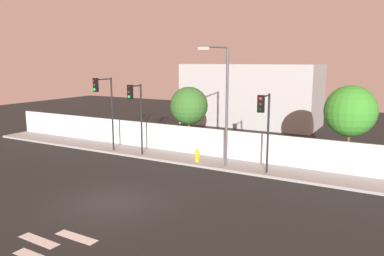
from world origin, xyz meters
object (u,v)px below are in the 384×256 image
traffic_light_center (135,104)px  roadside_tree_leftmost (189,106)px  traffic_light_right (264,117)px  traffic_light_left (104,98)px  roadside_tree_midleft (350,111)px  fire_hydrant (197,155)px  street_lamp_curbside (224,97)px

traffic_light_center → roadside_tree_leftmost: traffic_light_center is taller
traffic_light_right → traffic_light_left: bearing=-180.0°
traffic_light_right → roadside_tree_midleft: roadside_tree_midleft is taller
traffic_light_left → fire_hydrant: traffic_light_left is taller
fire_hydrant → roadside_tree_midleft: roadside_tree_midleft is taller
traffic_light_left → traffic_light_right: (11.21, 0.00, -0.43)m
street_lamp_curbside → roadside_tree_midleft: bearing=26.3°
roadside_tree_midleft → street_lamp_curbside: bearing=-153.7°
traffic_light_right → street_lamp_curbside: street_lamp_curbside is taller
traffic_light_left → fire_hydrant: (6.69, 0.83, -3.26)m
roadside_tree_leftmost → fire_hydrant: bearing=-52.7°
street_lamp_curbside → roadside_tree_midleft: 7.25m
traffic_light_center → roadside_tree_midleft: (12.46, 3.68, -0.06)m
traffic_light_center → traffic_light_right: (8.66, -0.12, -0.17)m
roadside_tree_midleft → roadside_tree_leftmost: bearing=180.0°
traffic_light_left → fire_hydrant: size_ratio=6.25×
street_lamp_curbside → fire_hydrant: street_lamp_curbside is taller
fire_hydrant → roadside_tree_midleft: size_ratio=0.16×
traffic_light_center → traffic_light_left: bearing=-177.3°
traffic_light_right → roadside_tree_leftmost: 7.78m
street_lamp_curbside → roadside_tree_midleft: size_ratio=1.40×
roadside_tree_leftmost → roadside_tree_midleft: bearing=0.0°
street_lamp_curbside → fire_hydrant: (-1.86, 0.22, -3.72)m
traffic_light_right → street_lamp_curbside: (-2.66, 0.60, 0.89)m
traffic_light_left → roadside_tree_leftmost: 5.86m
traffic_light_center → fire_hydrant: traffic_light_center is taller
traffic_light_center → roadside_tree_midleft: bearing=16.5°
traffic_light_left → traffic_light_right: traffic_light_left is taller
roadside_tree_leftmost → traffic_light_left: bearing=-139.3°
fire_hydrant → traffic_light_center: bearing=-170.3°
traffic_light_center → fire_hydrant: bearing=9.7°
traffic_light_left → traffic_light_center: 2.57m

